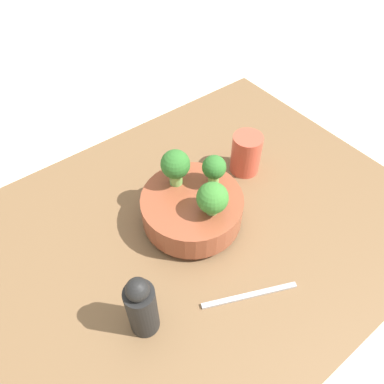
{
  "coord_description": "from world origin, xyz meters",
  "views": [
    {
      "loc": [
        -0.3,
        -0.39,
        0.72
      ],
      "look_at": [
        0.01,
        0.02,
        0.14
      ],
      "focal_mm": 35.0,
      "sensor_mm": 36.0,
      "label": 1
    }
  ],
  "objects": [
    {
      "name": "ground_plane",
      "position": [
        0.0,
        0.0,
        0.0
      ],
      "size": [
        6.0,
        6.0,
        0.0
      ],
      "primitive_type": "plane",
      "color": "beige"
    },
    {
      "name": "cup",
      "position": [
        0.21,
        0.07,
        0.1
      ],
      "size": [
        0.07,
        0.07,
        0.1
      ],
      "color": "#C64C38",
      "rests_on": "table"
    },
    {
      "name": "broccoli_floret_front",
      "position": [
        0.02,
        -0.03,
        0.17
      ],
      "size": [
        0.06,
        0.06,
        0.07
      ],
      "color": "#6BA34C",
      "rests_on": "bowl"
    },
    {
      "name": "broccoli_floret_back",
      "position": [
        0.01,
        0.07,
        0.18
      ],
      "size": [
        0.06,
        0.06,
        0.09
      ],
      "color": "#7AB256",
      "rests_on": "bowl"
    },
    {
      "name": "pepper_mill",
      "position": [
        -0.2,
        -0.12,
        0.12
      ],
      "size": [
        0.05,
        0.05,
        0.15
      ],
      "color": "black",
      "rests_on": "table"
    },
    {
      "name": "broccoli_floret_right",
      "position": [
        0.07,
        0.02,
        0.17
      ],
      "size": [
        0.05,
        0.05,
        0.07
      ],
      "color": "#7AB256",
      "rests_on": "bowl"
    },
    {
      "name": "table",
      "position": [
        0.0,
        0.0,
        0.02
      ],
      "size": [
        1.01,
        0.76,
        0.05
      ],
      "color": "brown",
      "rests_on": "ground_plane"
    },
    {
      "name": "bowl",
      "position": [
        0.01,
        0.02,
        0.09
      ],
      "size": [
        0.22,
        0.22,
        0.08
      ],
      "color": "brown",
      "rests_on": "table"
    },
    {
      "name": "fork",
      "position": [
        -0.02,
        -0.19,
        0.05
      ],
      "size": [
        0.18,
        0.09,
        0.01
      ],
      "color": "#B2B2B7",
      "rests_on": "table"
    }
  ]
}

